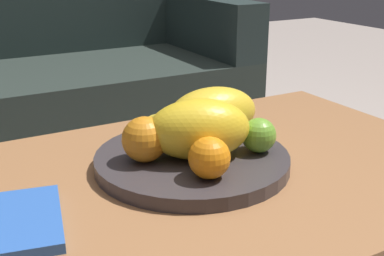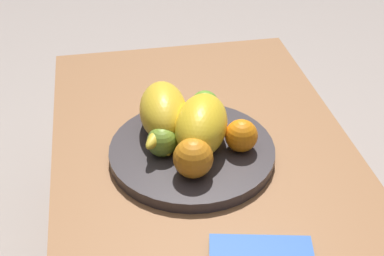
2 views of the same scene
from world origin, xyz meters
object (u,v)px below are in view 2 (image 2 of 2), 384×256
at_px(fruit_bowl, 192,152).
at_px(apple_left, 205,104).
at_px(coffee_table, 210,184).
at_px(melon_smaller_beside, 201,125).
at_px(orange_front, 193,158).
at_px(banana_bunch, 167,131).
at_px(apple_front, 162,141).
at_px(orange_left, 241,136).
at_px(melon_large_front, 163,110).

xyz_separation_m(fruit_bowl, apple_left, (0.11, -0.05, 0.04)).
bearing_deg(apple_left, fruit_bowl, 155.82).
distance_m(coffee_table, melon_smaller_beside, 0.13).
bearing_deg(orange_front, banana_bunch, 16.55).
bearing_deg(apple_left, coffee_table, 173.29).
bearing_deg(apple_front, apple_left, -43.14).
bearing_deg(apple_left, banana_bunch, 129.44).
xyz_separation_m(fruit_bowl, orange_left, (-0.02, -0.10, 0.05)).
bearing_deg(melon_large_front, melon_smaller_beside, -135.32).
bearing_deg(apple_front, fruit_bowl, -80.18).
bearing_deg(coffee_table, orange_left, -73.22).
xyz_separation_m(melon_large_front, apple_front, (-0.09, 0.01, -0.02)).
height_order(coffee_table, apple_front, apple_front).
height_order(coffee_table, melon_large_front, melon_large_front).
height_order(coffee_table, orange_left, orange_left).
bearing_deg(fruit_bowl, coffee_table, -145.05).
bearing_deg(orange_left, apple_left, 20.38).
relative_size(orange_front, banana_bunch, 0.47).
relative_size(orange_front, orange_left, 1.16).
bearing_deg(melon_smaller_beside, fruit_bowl, 97.51).
xyz_separation_m(coffee_table, banana_bunch, (0.08, 0.08, 0.10)).
relative_size(melon_large_front, apple_left, 2.85).
bearing_deg(banana_bunch, orange_front, -163.45).
distance_m(orange_left, apple_front, 0.17).
height_order(orange_left, banana_bunch, orange_left).
distance_m(fruit_bowl, apple_front, 0.08).
bearing_deg(orange_front, apple_front, 34.16).
distance_m(orange_front, apple_front, 0.09).
height_order(coffee_table, banana_bunch, banana_bunch).
height_order(coffee_table, fruit_bowl, fruit_bowl).
height_order(orange_front, apple_front, orange_front).
bearing_deg(orange_left, banana_bunch, 69.78).
bearing_deg(orange_front, orange_left, -61.27).
bearing_deg(melon_large_front, coffee_table, -145.55).
height_order(orange_left, apple_front, orange_left).
height_order(fruit_bowl, orange_left, orange_left).
xyz_separation_m(melon_smaller_beside, apple_front, (-0.01, 0.09, -0.02)).
bearing_deg(apple_front, melon_large_front, -9.52).
distance_m(melon_smaller_beside, apple_left, 0.11).
xyz_separation_m(coffee_table, melon_large_front, (0.12, 0.08, 0.12)).
height_order(apple_front, apple_left, same).
xyz_separation_m(apple_front, apple_left, (0.12, -0.11, -0.00)).
xyz_separation_m(melon_smaller_beside, orange_left, (-0.03, -0.08, -0.02)).
bearing_deg(apple_left, orange_front, 162.23).
bearing_deg(fruit_bowl, melon_smaller_beside, -82.49).
distance_m(coffee_table, orange_front, 0.13).
xyz_separation_m(fruit_bowl, banana_bunch, (0.03, 0.05, 0.04)).
height_order(orange_front, apple_left, orange_front).
bearing_deg(banana_bunch, orange_left, -110.22).
relative_size(apple_left, banana_bunch, 0.37).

